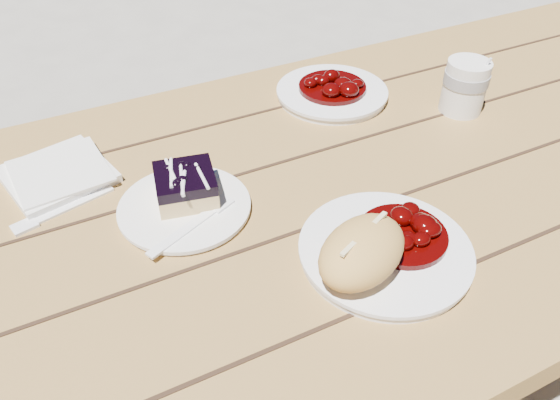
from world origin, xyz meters
name	(u,v)px	position (x,y,z in m)	size (l,w,h in m)	color
picnic_table	(300,262)	(0.00, 0.00, 0.59)	(2.00, 1.55, 0.75)	brown
main_plate	(385,252)	(0.03, -0.17, 0.76)	(0.23, 0.23, 0.02)	white
goulash_stew	(404,227)	(0.06, -0.17, 0.79)	(0.12, 0.12, 0.04)	#390202
bread_roll	(362,252)	(-0.02, -0.19, 0.80)	(0.14, 0.09, 0.07)	tan
dessert_plate	(185,208)	(-0.18, 0.04, 0.76)	(0.19, 0.19, 0.01)	white
blueberry_cake	(186,185)	(-0.17, 0.05, 0.78)	(0.10, 0.10, 0.05)	#D6B775
fork_dessert	(183,231)	(-0.20, -0.02, 0.76)	(0.03, 0.16, 0.01)	white
coffee_cup	(465,87)	(0.38, 0.08, 0.80)	(0.08, 0.08, 0.10)	white
napkin_stack	(57,175)	(-0.33, 0.20, 0.76)	(0.15, 0.15, 0.01)	white
fork_table	(74,204)	(-0.32, 0.12, 0.75)	(0.03, 0.16, 0.01)	white
second_plate	(332,93)	(0.19, 0.23, 0.76)	(0.21, 0.21, 0.02)	white
second_stew	(333,80)	(0.19, 0.23, 0.79)	(0.13, 0.13, 0.04)	#390202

